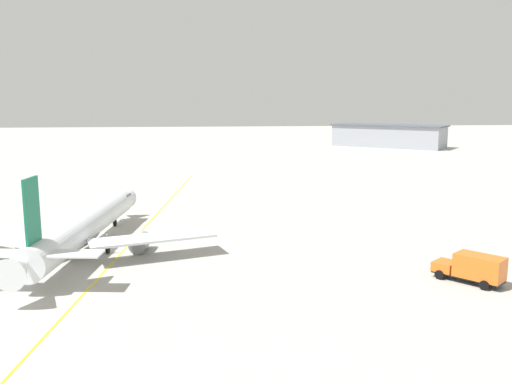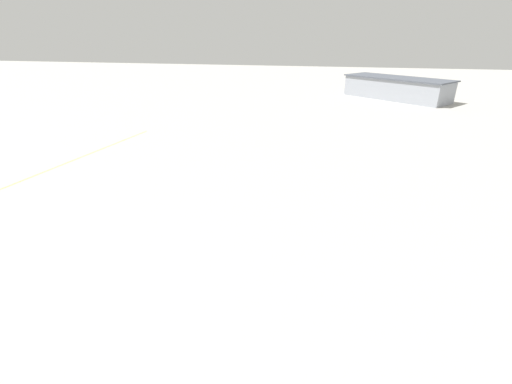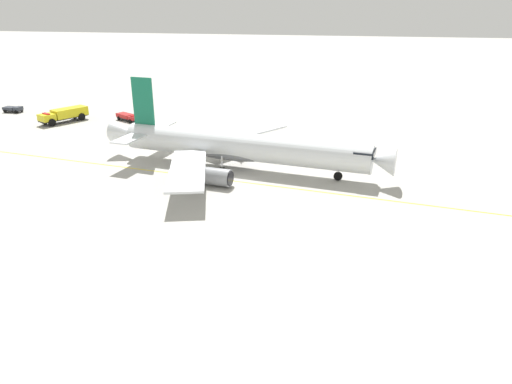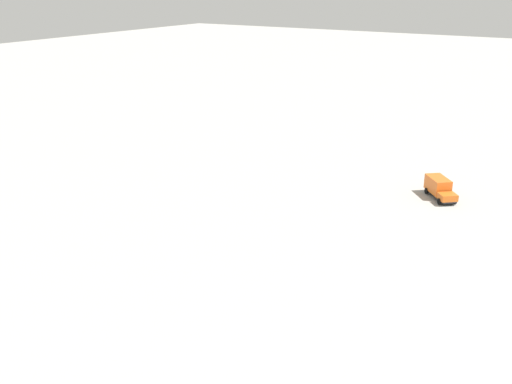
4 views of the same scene
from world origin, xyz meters
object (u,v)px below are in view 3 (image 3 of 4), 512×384
airliner_main (239,148)px  fire_tender_truck (64,114)px  baggage_truck_truck (13,109)px  ops_pickup_truck (128,117)px

airliner_main → fire_tender_truck: bearing=161.3°
airliner_main → fire_tender_truck: (-18.88, -39.13, -1.44)m
baggage_truck_truck → fire_tender_truck: 16.43m
airliner_main → baggage_truck_truck: size_ratio=10.79×
fire_tender_truck → baggage_truck_truck: bearing=-82.9°
fire_tender_truck → airliner_main: bearing=89.9°
airliner_main → baggage_truck_truck: 59.81m
airliner_main → fire_tender_truck: size_ratio=4.33×
airliner_main → fire_tender_truck: airliner_main is taller
baggage_truck_truck → ops_pickup_truck: bearing=-3.3°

